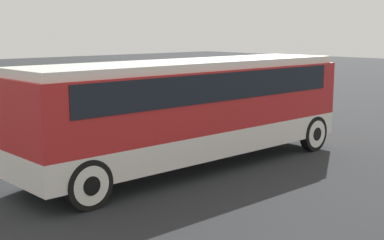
% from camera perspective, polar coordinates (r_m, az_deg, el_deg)
% --- Properties ---
extents(ground_plane, '(120.00, 120.00, 0.00)m').
position_cam_1_polar(ground_plane, '(15.61, 0.00, -5.04)').
color(ground_plane, '#26282B').
extents(tour_bus, '(10.65, 2.64, 3.09)m').
position_cam_1_polar(tour_bus, '(15.31, 0.26, 1.83)').
color(tour_bus, silver).
rests_on(tour_bus, ground_plane).
extents(parked_car_mid, '(4.38, 1.85, 1.36)m').
position_cam_1_polar(parked_car_mid, '(20.63, -3.43, 0.50)').
color(parked_car_mid, silver).
rests_on(parked_car_mid, ground_plane).
extents(parked_car_far, '(4.40, 1.94, 1.33)m').
position_cam_1_polar(parked_car_far, '(21.38, -15.07, 0.46)').
color(parked_car_far, black).
rests_on(parked_car_far, ground_plane).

